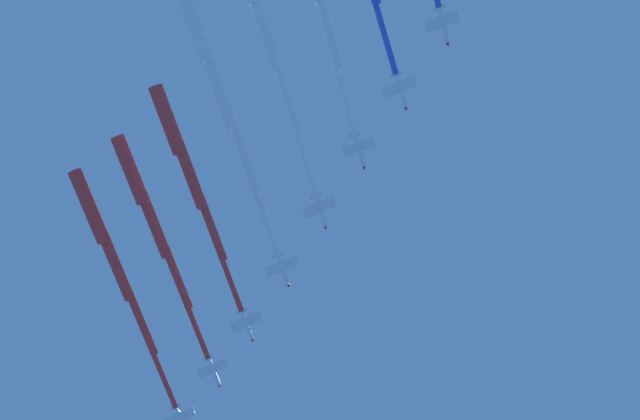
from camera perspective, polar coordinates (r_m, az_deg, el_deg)
The scene contains 5 objects.
jet_lead at distance 245.88m, azimuth -12.40°, elevation -3.17°, with size 41.16×72.09×4.37m.
jet_port_inner at distance 239.22m, azimuth -10.12°, elevation -0.80°, with size 38.17×66.04×4.36m.
jet_starboard_inner at distance 230.26m, azimuth -7.95°, elevation 2.18°, with size 36.82×64.10×4.35m.
jet_port_mid at distance 224.24m, azimuth -6.26°, elevation 7.59°, with size 41.61×73.59×4.40m.
jet_starboard_mid at distance 222.21m, azimuth -3.54°, elevation 11.03°, with size 39.18×70.75×4.41m.
Camera 1 is at (-14.70, -78.56, -48.57)m, focal length 52.60 mm.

